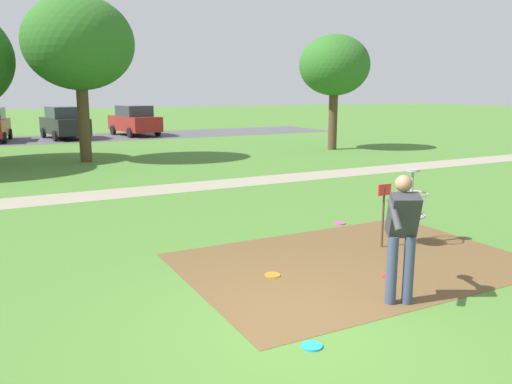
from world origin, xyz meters
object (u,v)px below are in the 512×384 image
player_foreground_watching (402,231)px  frisbee_mid_grass (272,275)px  tree_near_right (79,44)px  tree_mid_left (334,66)px  parked_car_center_right (64,123)px  frisbee_far_left (312,346)px  frisbee_near_basket (339,223)px  parked_car_rightmost (135,121)px  disc_golf_basket (408,204)px  frisbee_by_tee (389,277)px

player_foreground_watching → frisbee_mid_grass: size_ratio=7.11×
tree_near_right → tree_mid_left: (11.11, -1.02, -0.63)m
tree_near_right → parked_car_center_right: bearing=86.6°
parked_car_center_right → frisbee_far_left: bearing=-92.2°
frisbee_near_basket → frisbee_far_left: size_ratio=1.04×
player_foreground_watching → parked_car_rightmost: parked_car_rightmost is taller
disc_golf_basket → player_foreground_watching: size_ratio=0.81×
disc_golf_basket → frisbee_mid_grass: bearing=-174.8°
frisbee_far_left → tree_mid_left: 19.74m
frisbee_near_basket → parked_car_rightmost: bearing=85.8°
tree_mid_left → parked_car_rightmost: bearing=117.9°
frisbee_far_left → tree_near_right: (0.42, 16.57, 4.48)m
disc_golf_basket → frisbee_near_basket: size_ratio=5.70×
frisbee_near_basket → parked_car_center_right: bearing=96.0°
player_foreground_watching → frisbee_near_basket: 4.21m
disc_golf_basket → tree_mid_left: bearing=59.0°
frisbee_far_left → parked_car_center_right: 27.26m
frisbee_near_basket → parked_car_center_right: size_ratio=0.06×
frisbee_far_left → parked_car_rightmost: parked_car_rightmost is taller
parked_car_center_right → parked_car_rightmost: same height
frisbee_far_left → parked_car_center_right: size_ratio=0.05×
frisbee_near_basket → frisbee_by_tee: size_ratio=1.15×
disc_golf_basket → tree_mid_left: (7.90, 13.17, 3.11)m
disc_golf_basket → frisbee_mid_grass: (-2.94, -0.27, -0.74)m
disc_golf_basket → frisbee_near_basket: bearing=95.4°
frisbee_by_tee → parked_car_center_right: 26.04m
tree_mid_left → parked_car_center_right: 15.96m
player_foreground_watching → tree_mid_left: 18.25m
parked_car_rightmost → frisbee_far_left: bearing=-100.7°
frisbee_by_tee → frisbee_near_basket: bearing=66.8°
frisbee_mid_grass → tree_mid_left: bearing=51.1°
tree_near_right → tree_mid_left: 11.18m
frisbee_near_basket → tree_mid_left: size_ratio=0.05×
player_foreground_watching → frisbee_far_left: (-1.68, -0.46, -0.98)m
disc_golf_basket → parked_car_rightmost: size_ratio=0.31×
frisbee_far_left → disc_golf_basket: bearing=33.2°
disc_golf_basket → parked_car_center_right: 24.98m
frisbee_near_basket → tree_near_right: size_ratio=0.04×
tree_near_right → parked_car_rightmost: (4.78, 10.92, -3.57)m
frisbee_mid_grass → frisbee_far_left: (-0.69, -2.11, 0.00)m
player_foreground_watching → tree_mid_left: bearing=56.8°
player_foreground_watching → frisbee_by_tee: bearing=54.8°
frisbee_by_tee → tree_mid_left: bearing=56.9°
parked_car_center_right → disc_golf_basket: bearing=-84.1°
frisbee_by_tee → parked_car_center_right: size_ratio=0.05×
tree_near_right → parked_car_rightmost: bearing=66.4°
frisbee_by_tee → parked_car_center_right: (-1.16, 25.99, 0.91)m
disc_golf_basket → tree_near_right: size_ratio=0.22×
disc_golf_basket → tree_mid_left: size_ratio=0.26×
frisbee_near_basket → parked_car_rightmost: parked_car_rightmost is taller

